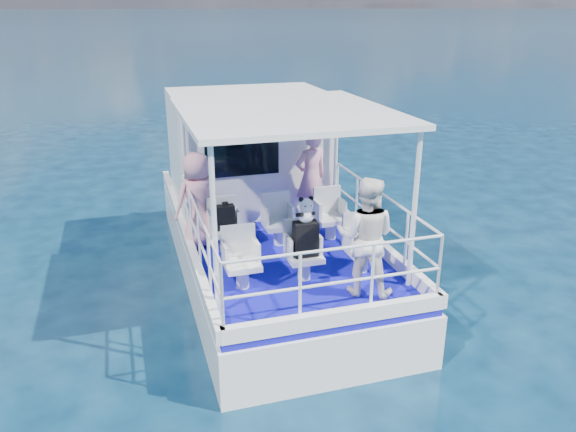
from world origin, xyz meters
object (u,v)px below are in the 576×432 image
Objects in this scene: passenger_stbd_aft at (366,237)px; backpack_center at (306,239)px; passenger_port_fwd at (198,200)px; panda at (306,210)px.

passenger_stbd_aft reaches higher than backpack_center.
passenger_port_fwd is 2.10m from panda.
backpack_center is 0.44m from panda.
passenger_port_fwd is 0.95× the size of passenger_stbd_aft.
passenger_port_fwd is 3.10× the size of backpack_center.
passenger_stbd_aft is (1.90, -2.23, 0.04)m from passenger_port_fwd.
passenger_stbd_aft is at bearing 112.47° from passenger_port_fwd.
backpack_center is at bearing -11.25° from passenger_stbd_aft.
passenger_stbd_aft is 4.46× the size of panda.
passenger_port_fwd is at bearing -18.91° from passenger_stbd_aft.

